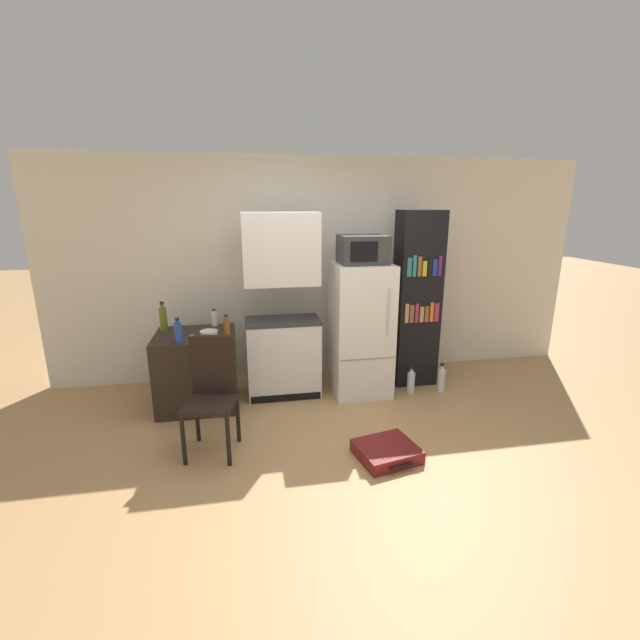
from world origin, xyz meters
TOP-DOWN VIEW (x-y plane):
  - ground_plane at (0.00, 0.00)m, footprint 24.00×24.00m
  - wall_back at (0.20, 2.00)m, footprint 6.40×0.10m
  - side_table at (-1.28, 1.26)m, footprint 0.79×0.69m
  - kitchen_hutch at (-0.37, 1.38)m, footprint 0.80×0.45m
  - refrigerator at (0.48, 1.30)m, footprint 0.62×0.63m
  - microwave at (0.48, 1.29)m, footprint 0.48×0.43m
  - bookshelf at (1.17, 1.44)m, footprint 0.49×0.33m
  - bottle_amber_beer at (-0.95, 1.14)m, footprint 0.07×0.07m
  - bottle_olive_oil at (-1.59, 1.42)m, footprint 0.08×0.08m
  - bottle_blue_soda at (-1.39, 0.98)m, footprint 0.08×0.08m
  - bottle_milk_white at (-1.09, 1.54)m, footprint 0.07×0.07m
  - bowl at (-1.12, 1.18)m, footprint 0.18×0.18m
  - chair at (-1.06, 0.39)m, footprint 0.47×0.48m
  - suitcase_large_flat at (0.35, -0.04)m, footprint 0.56×0.52m
  - water_bottle_front at (1.03, 1.13)m, footprint 0.08×0.08m
  - water_bottle_middle at (1.39, 1.11)m, footprint 0.08×0.08m

SIDE VIEW (x-z plane):
  - ground_plane at x=0.00m, z-range 0.00..0.00m
  - suitcase_large_flat at x=0.35m, z-range 0.00..0.11m
  - water_bottle_front at x=1.03m, z-range -0.02..0.28m
  - water_bottle_middle at x=1.39m, z-range -0.03..0.30m
  - side_table at x=-1.28m, z-range 0.00..0.78m
  - chair at x=-1.06m, z-range 0.08..1.07m
  - refrigerator at x=0.48m, z-range 0.00..1.45m
  - bowl at x=-1.12m, z-range 0.78..0.83m
  - bottle_milk_white at x=-1.09m, z-range 0.76..0.95m
  - bottle_amber_beer at x=-0.95m, z-range 0.76..0.98m
  - bottle_blue_soda at x=-1.39m, z-range 0.76..1.01m
  - bottle_olive_oil at x=-1.59m, z-range 0.75..1.07m
  - kitchen_hutch at x=-0.37m, z-range -0.06..1.91m
  - bookshelf at x=1.17m, z-range 0.00..1.99m
  - wall_back at x=0.20m, z-range 0.00..2.58m
  - microwave at x=0.48m, z-range 1.45..1.74m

